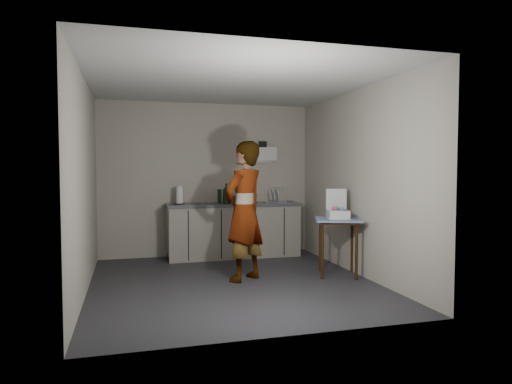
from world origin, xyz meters
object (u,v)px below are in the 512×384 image
object	(u,v)px
soda_can	(235,199)
bakery_box	(338,212)
side_table	(338,226)
soap_bottle	(226,193)
dark_bottle	(219,196)
dish_rack	(274,199)
paper_towel	(180,196)
standing_man	(244,211)
kitchen_counter	(234,232)

from	to	relation	value
soda_can	bakery_box	xyz separation A→B (m)	(1.06, -1.76, -0.08)
side_table	soap_bottle	bearing A→B (deg)	146.42
dark_bottle	dish_rack	bearing A→B (deg)	0.87
soda_can	paper_towel	size ratio (longest dim) A/B	0.41
soap_bottle	dish_rack	bearing A→B (deg)	1.75
soap_bottle	dark_bottle	size ratio (longest dim) A/B	1.41
standing_man	soap_bottle	xyz separation A→B (m)	(0.09, 1.60, 0.15)
soap_bottle	bakery_box	bearing A→B (deg)	-53.95
kitchen_counter	side_table	size ratio (longest dim) A/B	2.80
dish_rack	kitchen_counter	bearing A→B (deg)	-179.88
soap_bottle	dark_bottle	distance (m)	0.12
soap_bottle	dish_rack	world-z (taller)	soap_bottle
soap_bottle	dish_rack	size ratio (longest dim) A/B	0.89
bakery_box	dark_bottle	bearing A→B (deg)	143.70
paper_towel	dish_rack	distance (m)	1.61
standing_man	bakery_box	world-z (taller)	standing_man
kitchen_counter	soap_bottle	size ratio (longest dim) A/B	6.79
standing_man	soda_can	bearing A→B (deg)	-135.50
kitchen_counter	soda_can	world-z (taller)	soda_can
kitchen_counter	paper_towel	size ratio (longest dim) A/B	7.65
bakery_box	kitchen_counter	bearing A→B (deg)	138.06
standing_man	dark_bottle	xyz separation A→B (m)	(-0.02, 1.61, 0.10)
dark_bottle	bakery_box	world-z (taller)	bakery_box
soap_bottle	bakery_box	xyz separation A→B (m)	(1.22, -1.68, -0.19)
soda_can	paper_towel	distance (m)	0.94
kitchen_counter	bakery_box	bearing A→B (deg)	-57.35
dark_bottle	dish_rack	size ratio (longest dim) A/B	0.63
soap_bottle	bakery_box	size ratio (longest dim) A/B	0.81
dish_rack	soda_can	bearing A→B (deg)	175.55
side_table	paper_towel	size ratio (longest dim) A/B	2.73
kitchen_counter	soda_can	distance (m)	0.55
soda_can	dish_rack	bearing A→B (deg)	-4.45
side_table	dish_rack	distance (m)	1.77
kitchen_counter	side_table	xyz separation A→B (m)	(1.10, -1.70, 0.27)
soap_bottle	paper_towel	size ratio (longest dim) A/B	1.13
side_table	dark_bottle	world-z (taller)	dark_bottle
kitchen_counter	soap_bottle	distance (m)	0.66
paper_towel	bakery_box	distance (m)	2.62
dark_bottle	bakery_box	xyz separation A→B (m)	(1.34, -1.69, -0.14)
side_table	paper_towel	distance (m)	2.64
kitchen_counter	standing_man	bearing A→B (deg)	-97.81
soap_bottle	soda_can	world-z (taller)	soap_bottle
kitchen_counter	soap_bottle	bearing A→B (deg)	-169.60
kitchen_counter	soap_bottle	world-z (taller)	soap_bottle
dark_bottle	standing_man	bearing A→B (deg)	-89.24
soda_can	paper_towel	world-z (taller)	paper_towel
side_table	dark_bottle	bearing A→B (deg)	148.65
bakery_box	side_table	bearing A→B (deg)	49.03
standing_man	soda_can	xyz separation A→B (m)	(0.26, 1.67, 0.04)
dark_bottle	paper_towel	size ratio (longest dim) A/B	0.80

